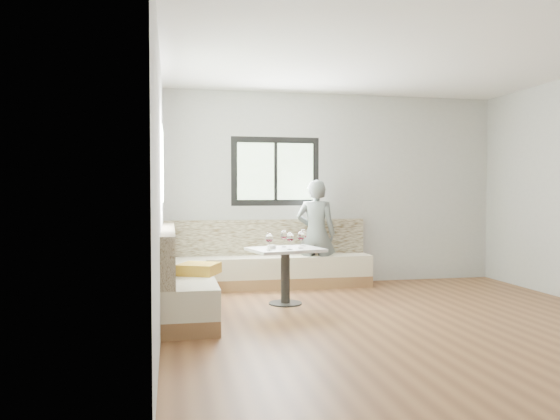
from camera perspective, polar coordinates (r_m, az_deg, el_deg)
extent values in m
cube|color=brown|center=(5.98, 12.90, -11.24)|extent=(5.00, 5.00, 0.01)
cube|color=white|center=(6.00, 13.11, 15.79)|extent=(5.00, 5.00, 0.01)
cube|color=#B7B7B2|center=(8.17, 5.74, 2.23)|extent=(5.00, 0.01, 2.80)
cube|color=#B7B7B2|center=(5.30, -12.44, 2.33)|extent=(0.01, 5.00, 2.80)
cube|color=black|center=(7.94, -0.47, 4.06)|extent=(1.30, 0.02, 1.00)
cube|color=black|center=(6.21, -12.21, 4.58)|extent=(0.02, 1.30, 1.00)
cube|color=brown|center=(7.76, -1.19, -7.55)|extent=(2.90, 0.55, 0.16)
cube|color=beige|center=(7.72, -1.19, -5.90)|extent=(2.90, 0.55, 0.29)
cube|color=beige|center=(7.88, -1.45, -2.84)|extent=(2.90, 0.14, 0.50)
cube|color=brown|center=(6.27, -9.65, -9.88)|extent=(0.55, 2.25, 0.16)
cube|color=beige|center=(6.22, -9.66, -7.85)|extent=(0.55, 2.25, 0.29)
cube|color=beige|center=(6.17, -11.59, -4.23)|extent=(0.14, 2.25, 0.50)
cube|color=gold|center=(6.09, -8.48, -6.10)|extent=(0.52, 0.52, 0.12)
cylinder|color=black|center=(6.68, 0.56, -9.72)|extent=(0.40, 0.40, 0.02)
cylinder|color=black|center=(6.62, 0.56, -7.08)|extent=(0.11, 0.11, 0.64)
cube|color=silver|center=(6.58, 0.56, -4.16)|extent=(0.95, 0.81, 0.04)
imported|color=slate|center=(7.77, 3.78, -2.45)|extent=(0.65, 0.54, 1.52)
cylinder|color=white|center=(6.53, -0.89, -3.86)|extent=(0.11, 0.11, 0.04)
sphere|color=black|center=(6.54, -0.77, -3.75)|extent=(0.02, 0.02, 0.02)
sphere|color=black|center=(6.53, -1.01, -3.75)|extent=(0.02, 0.02, 0.02)
sphere|color=black|center=(6.51, -0.84, -3.77)|extent=(0.02, 0.02, 0.02)
cylinder|color=white|center=(6.30, -1.13, -4.23)|extent=(0.07, 0.07, 0.01)
cylinder|color=white|center=(6.30, -1.13, -3.81)|extent=(0.01, 0.01, 0.09)
ellipsoid|color=white|center=(6.29, -1.13, -2.91)|extent=(0.09, 0.09, 0.11)
cylinder|color=#4B0712|center=(6.29, -1.13, -3.16)|extent=(0.06, 0.06, 0.02)
cylinder|color=white|center=(6.39, 1.06, -4.15)|extent=(0.07, 0.07, 0.01)
cylinder|color=white|center=(6.39, 1.06, -3.73)|extent=(0.01, 0.01, 0.09)
ellipsoid|color=white|center=(6.38, 1.06, -2.84)|extent=(0.09, 0.09, 0.11)
cylinder|color=#4B0712|center=(6.38, 1.06, -3.08)|extent=(0.06, 0.06, 0.02)
cylinder|color=white|center=(6.56, 2.20, -3.99)|extent=(0.07, 0.07, 0.01)
cylinder|color=white|center=(6.55, 2.20, -3.58)|extent=(0.01, 0.01, 0.09)
ellipsoid|color=white|center=(6.55, 2.20, -2.72)|extent=(0.09, 0.09, 0.11)
cylinder|color=#4B0712|center=(6.55, 2.20, -2.96)|extent=(0.06, 0.06, 0.02)
cylinder|color=white|center=(6.69, 0.41, -3.87)|extent=(0.07, 0.07, 0.01)
cylinder|color=white|center=(6.69, 0.41, -3.47)|extent=(0.01, 0.01, 0.09)
ellipsoid|color=white|center=(6.68, 0.41, -2.63)|extent=(0.09, 0.09, 0.11)
cylinder|color=#4B0712|center=(6.68, 0.41, -2.86)|extent=(0.06, 0.06, 0.02)
cylinder|color=white|center=(6.82, 2.44, -3.77)|extent=(0.07, 0.07, 0.01)
cylinder|color=white|center=(6.81, 2.44, -3.37)|extent=(0.01, 0.01, 0.09)
ellipsoid|color=white|center=(6.80, 2.45, -2.54)|extent=(0.09, 0.09, 0.11)
cylinder|color=#4B0712|center=(6.80, 2.44, -2.77)|extent=(0.06, 0.06, 0.02)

